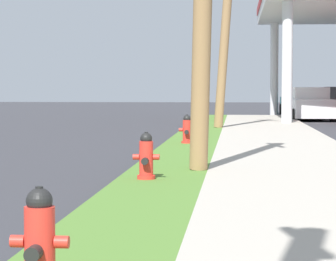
{
  "coord_description": "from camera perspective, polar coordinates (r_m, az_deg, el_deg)",
  "views": [
    {
      "loc": [
        1.9,
        -0.25,
        1.56
      ],
      "look_at": [
        0.67,
        13.37,
        0.79
      ],
      "focal_mm": 81.41,
      "sensor_mm": 36.0,
      "label": 1
    }
  ],
  "objects": [
    {
      "name": "car_teal_by_near_pump",
      "position": [
        43.75,
        9.91,
        2.09
      ],
      "size": [
        2.18,
        4.6,
        1.57
      ],
      "color": "#197075",
      "rests_on": "ground"
    },
    {
      "name": "fire_hydrant_fourth",
      "position": [
        26.4,
        2.21,
        0.81
      ],
      "size": [
        0.42,
        0.37,
        0.74
      ],
      "color": "red",
      "rests_on": "grass_verge"
    },
    {
      "name": "fire_hydrant_third",
      "position": [
        19.71,
        1.43,
        -0.01
      ],
      "size": [
        0.42,
        0.37,
        0.74
      ],
      "color": "red",
      "rests_on": "grass_verge"
    },
    {
      "name": "car_white_by_far_pump",
      "position": [
        36.76,
        10.46,
        1.88
      ],
      "size": [
        2.2,
        4.61,
        1.57
      ],
      "color": "white",
      "rests_on": "ground"
    },
    {
      "name": "utility_pole_background",
      "position": [
        27.21,
        4.42,
        9.02
      ],
      "size": [
        1.27,
        1.6,
        8.22
      ],
      "color": "#937047",
      "rests_on": "grass_verge"
    },
    {
      "name": "fire_hydrant_second",
      "position": [
        12.0,
        -1.65,
        -2.11
      ],
      "size": [
        0.42,
        0.38,
        0.74
      ],
      "color": "red",
      "rests_on": "grass_verge"
    },
    {
      "name": "fire_hydrant_nearest",
      "position": [
        5.55,
        -9.59,
        -8.45
      ],
      "size": [
        0.42,
        0.38,
        0.74
      ],
      "color": "red",
      "rests_on": "grass_verge"
    }
  ]
}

